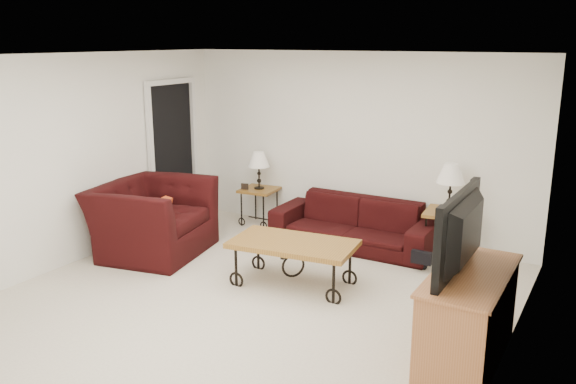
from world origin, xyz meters
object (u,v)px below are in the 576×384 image
(sofa, at_px, (354,223))
(coffee_table, at_px, (293,263))
(lamp_right, at_px, (450,188))
(backpack, at_px, (425,251))
(lamp_left, at_px, (259,170))
(television, at_px, (472,233))
(side_table_left, at_px, (259,207))
(armchair, at_px, (153,218))
(side_table_right, at_px, (447,235))
(tv_stand, at_px, (468,317))

(sofa, bearing_deg, coffee_table, -92.29)
(lamp_right, xyz_separation_m, backpack, (-0.11, -0.53, -0.66))
(lamp_left, distance_m, backpack, 2.76)
(lamp_right, relative_size, backpack, 1.26)
(television, bearing_deg, lamp_right, -161.19)
(side_table_left, bearing_deg, television, -33.42)
(armchair, relative_size, backpack, 2.93)
(side_table_right, distance_m, backpack, 0.55)
(lamp_left, height_order, coffee_table, lamp_left)
(armchair, bearing_deg, backpack, -81.10)
(lamp_left, bearing_deg, side_table_right, 0.00)
(side_table_right, distance_m, lamp_right, 0.60)
(tv_stand, bearing_deg, side_table_left, 146.73)
(armchair, height_order, television, television)
(side_table_left, xyz_separation_m, armchair, (-0.53, -1.67, 0.18))
(lamp_left, height_order, tv_stand, lamp_left)
(armchair, bearing_deg, coffee_table, -101.34)
(television, xyz_separation_m, backpack, (-0.91, 1.81, -0.89))
(sofa, distance_m, lamp_left, 1.67)
(backpack, bearing_deg, television, -50.60)
(side_table_right, xyz_separation_m, television, (0.80, -2.35, 0.83))
(side_table_right, height_order, armchair, armchair)
(coffee_table, bearing_deg, side_table_right, 53.86)
(tv_stand, bearing_deg, side_table_right, 109.24)
(side_table_right, height_order, tv_stand, tv_stand)
(side_table_left, relative_size, side_table_right, 0.90)
(sofa, xyz_separation_m, tv_stand, (1.99, -2.17, 0.08))
(side_table_left, distance_m, tv_stand, 4.28)
(lamp_left, relative_size, armchair, 0.39)
(tv_stand, bearing_deg, lamp_left, 146.73)
(sofa, relative_size, coffee_table, 1.59)
(lamp_right, bearing_deg, backpack, -101.28)
(lamp_left, bearing_deg, coffee_table, -48.00)
(sofa, distance_m, lamp_right, 1.33)
(lamp_right, height_order, backpack, lamp_right)
(sofa, relative_size, backpack, 4.51)
(armchair, height_order, backpack, armchair)
(lamp_right, bearing_deg, tv_stand, -70.76)
(sofa, distance_m, armchair, 2.59)
(lamp_right, bearing_deg, sofa, -171.28)
(side_table_left, relative_size, tv_stand, 0.41)
(sofa, height_order, lamp_left, lamp_left)
(side_table_right, bearing_deg, lamp_right, 0.00)
(side_table_left, distance_m, lamp_left, 0.54)
(sofa, height_order, tv_stand, tv_stand)
(lamp_right, bearing_deg, coffee_table, -126.14)
(side_table_left, bearing_deg, lamp_right, 0.00)
(coffee_table, xyz_separation_m, armchair, (-2.05, 0.02, 0.20))
(tv_stand, height_order, television, television)
(sofa, bearing_deg, side_table_left, 173.51)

